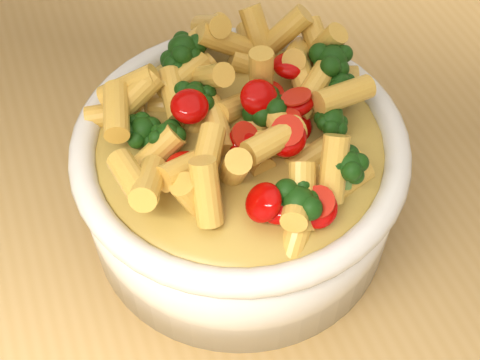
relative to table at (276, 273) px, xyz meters
name	(u,v)px	position (x,y,z in m)	size (l,w,h in m)	color
table	(276,273)	(0.00, 0.00, 0.00)	(1.20, 0.80, 0.90)	#A57E46
serving_bowl	(240,179)	(-0.03, 0.01, 0.16)	(0.25, 0.25, 0.11)	silver
pasta_salad	(240,122)	(-0.03, 0.01, 0.22)	(0.20, 0.20, 0.05)	#F4C04D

